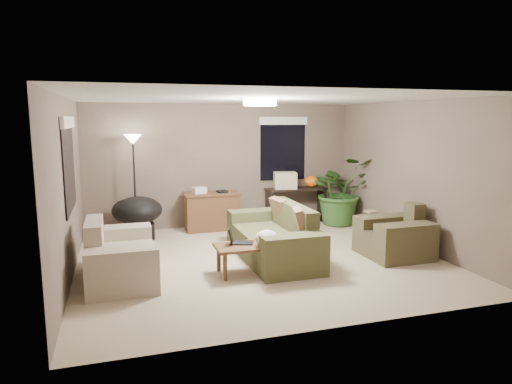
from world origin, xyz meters
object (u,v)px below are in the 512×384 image
object	(u,v)px
floor_lamp	(133,152)
cat_scratching_post	(371,225)
armchair	(395,238)
main_sofa	(275,240)
console_table	(296,203)
desk	(212,211)
houseplant	(340,198)
coffee_table	(250,249)
loveseat	(119,258)
papasan_chair	(137,215)

from	to	relation	value
floor_lamp	cat_scratching_post	distance (m)	4.64
armchair	floor_lamp	world-z (taller)	floor_lamp
cat_scratching_post	floor_lamp	bearing A→B (deg)	162.16
main_sofa	cat_scratching_post	bearing A→B (deg)	17.74
armchair	console_table	distance (m)	2.76
desk	console_table	size ratio (longest dim) A/B	0.85
houseplant	desk	bearing A→B (deg)	173.27
desk	coffee_table	bearing A→B (deg)	-90.00
loveseat	coffee_table	distance (m)	1.83
cat_scratching_post	coffee_table	bearing A→B (deg)	-155.03
papasan_chair	houseplant	size ratio (longest dim) A/B	0.77
coffee_table	houseplant	world-z (taller)	houseplant
desk	floor_lamp	bearing A→B (deg)	-177.72
loveseat	coffee_table	xyz separation A→B (m)	(1.80, -0.29, 0.06)
armchair	desk	bearing A→B (deg)	133.50
desk	floor_lamp	world-z (taller)	floor_lamp
coffee_table	main_sofa	bearing A→B (deg)	45.24
coffee_table	papasan_chair	bearing A→B (deg)	121.79
coffee_table	desk	distance (m)	2.69
armchair	cat_scratching_post	distance (m)	1.22
loveseat	main_sofa	bearing A→B (deg)	6.99
console_table	cat_scratching_post	world-z (taller)	console_table
loveseat	armchair	bearing A→B (deg)	-2.61
main_sofa	coffee_table	world-z (taller)	main_sofa
loveseat	coffee_table	bearing A→B (deg)	-9.25
floor_lamp	cat_scratching_post	xyz separation A→B (m)	(4.21, -1.36, -1.38)
desk	houseplant	distance (m)	2.69
main_sofa	papasan_chair	distance (m)	2.70
houseplant	armchair	bearing A→B (deg)	-95.09
armchair	cat_scratching_post	xyz separation A→B (m)	(0.28, 1.18, -0.08)
papasan_chair	houseplant	xyz separation A→B (m)	(4.12, 0.03, 0.09)
coffee_table	cat_scratching_post	distance (m)	3.03
papasan_chair	houseplant	distance (m)	4.12
desk	console_table	distance (m)	1.83
papasan_chair	floor_lamp	bearing A→B (deg)	92.59
main_sofa	armchair	bearing A→B (deg)	-14.52
coffee_table	papasan_chair	size ratio (longest dim) A/B	0.91
houseplant	floor_lamp	bearing A→B (deg)	176.45
desk	cat_scratching_post	world-z (taller)	desk
coffee_table	papasan_chair	xyz separation A→B (m)	(-1.46, 2.35, 0.11)
papasan_chair	floor_lamp	xyz separation A→B (m)	(-0.01, 0.29, 1.13)
console_table	houseplant	bearing A→B (deg)	-25.77
loveseat	floor_lamp	xyz separation A→B (m)	(0.34, 2.34, 1.30)
loveseat	console_table	size ratio (longest dim) A/B	1.23
floor_lamp	cat_scratching_post	bearing A→B (deg)	-17.84
main_sofa	floor_lamp	bearing A→B (deg)	135.02
armchair	houseplant	distance (m)	2.30
main_sofa	papasan_chair	bearing A→B (deg)	139.13
armchair	papasan_chair	distance (m)	4.52
desk	papasan_chair	size ratio (longest dim) A/B	1.00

